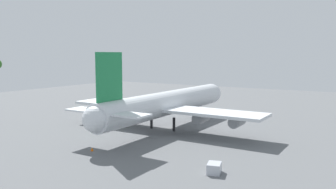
{
  "coord_description": "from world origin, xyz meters",
  "views": [
    {
      "loc": [
        -77.06,
        -47.7,
        19.29
      ],
      "look_at": [
        0.0,
        0.0,
        8.94
      ],
      "focal_mm": 37.12,
      "sensor_mm": 36.0,
      "label": 1
    }
  ],
  "objects": [
    {
      "name": "cargo_loader",
      "position": [
        20.28,
        -1.44,
        1.16
      ],
      "size": [
        5.02,
        2.9,
        2.3
      ],
      "color": "white",
      "rests_on": "ground_plane"
    },
    {
      "name": "ground_plane",
      "position": [
        0.0,
        0.0,
        0.0
      ],
      "size": [
        240.76,
        240.76,
        0.0
      ],
      "primitive_type": "plane",
      "color": "slate"
    },
    {
      "name": "safety_cone_nose",
      "position": [
        27.09,
        0.41,
        0.29
      ],
      "size": [
        0.4,
        0.4,
        0.57
      ],
      "primitive_type": "cone",
      "color": "orange",
      "rests_on": "ground_plane"
    },
    {
      "name": "cargo_container_fore",
      "position": [
        -26.31,
        -25.18,
        0.86
      ],
      "size": [
        3.4,
        2.86,
        1.71
      ],
      "color": "#B7BCC6",
      "rests_on": "ground_plane"
    },
    {
      "name": "safety_cone_tail",
      "position": [
        -27.09,
        1.27,
        0.41
      ],
      "size": [
        0.57,
        0.57,
        0.82
      ],
      "primitive_type": "cone",
      "color": "orange",
      "rests_on": "ground_plane"
    },
    {
      "name": "cargo_airplane",
      "position": [
        -0.18,
        0.0,
        6.55
      ],
      "size": [
        60.19,
        53.58,
        19.87
      ],
      "color": "silver",
      "rests_on": "ground_plane"
    }
  ]
}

